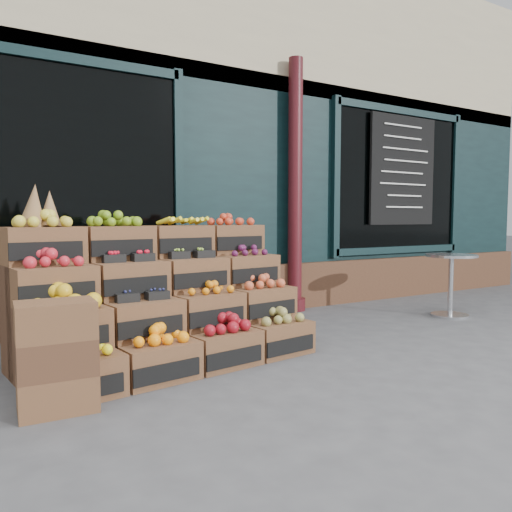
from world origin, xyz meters
TOP-DOWN VIEW (x-y plane):
  - ground at (0.00, 0.00)m, footprint 60.00×60.00m
  - shop_facade at (0.00, 5.11)m, footprint 12.00×6.24m
  - crate_display at (-1.08, 0.79)m, footprint 2.44×1.41m
  - spare_crates at (-2.04, 0.04)m, footprint 0.48×0.34m
  - bistro_table at (2.58, 0.73)m, footprint 0.60×0.60m
  - shopkeeper at (-1.22, 2.94)m, footprint 0.87×0.66m

SIDE VIEW (x-z plane):
  - ground at x=0.00m, z-range 0.00..0.00m
  - spare_crates at x=-2.04m, z-range 0.00..0.69m
  - crate_display at x=-1.08m, z-range -0.28..1.18m
  - bistro_table at x=2.58m, z-range 0.09..0.85m
  - shopkeeper at x=-1.22m, z-range 0.00..2.16m
  - shop_facade at x=0.00m, z-range 0.00..4.80m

